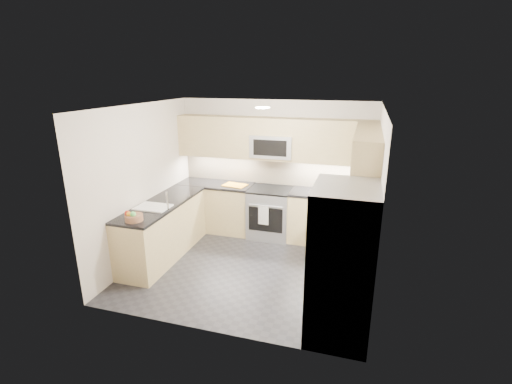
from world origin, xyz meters
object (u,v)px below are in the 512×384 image
gas_range (270,213)px  refrigerator (342,263)px  utensil_bowl (340,191)px  cutting_board (235,185)px  fruit_basket (134,218)px  microwave (273,146)px

gas_range → refrigerator: size_ratio=0.51×
gas_range → utensil_bowl: (1.25, -0.06, 0.56)m
cutting_board → fruit_basket: bearing=-110.6°
refrigerator → utensil_bowl: (-0.20, 2.36, 0.12)m
microwave → utensil_bowl: size_ratio=2.81×
microwave → fruit_basket: size_ratio=3.01×
microwave → fruit_basket: 2.74m
cutting_board → utensil_bowl: bearing=-1.6°
gas_range → fruit_basket: bearing=-125.2°
refrigerator → cutting_board: (-2.14, 2.42, 0.05)m
gas_range → cutting_board: cutting_board is taller
fruit_basket → cutting_board: bearing=69.4°
utensil_bowl → cutting_board: bearing=178.4°
cutting_board → fruit_basket: fruit_basket is taller
microwave → cutting_board: (-0.69, -0.13, -0.75)m
gas_range → microwave: microwave is taller
microwave → cutting_board: microwave is taller
microwave → cutting_board: 1.03m
microwave → utensil_bowl: bearing=-8.5°
cutting_board → fruit_basket: 2.21m
utensil_bowl → cutting_board: size_ratio=0.65×
gas_range → microwave: size_ratio=1.20×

